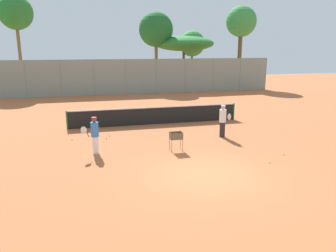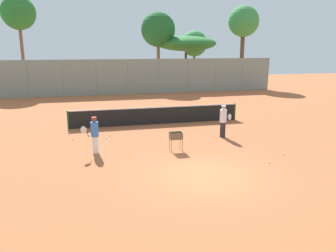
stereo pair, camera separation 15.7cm
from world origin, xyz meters
name	(u,v)px [view 2 (the right image)]	position (x,y,z in m)	size (l,w,h in m)	color
ground_plane	(205,176)	(0.00, 0.00, 0.00)	(80.00, 80.00, 0.00)	#B26038
tennis_net	(156,115)	(0.00, 8.54, 0.56)	(10.48, 0.10, 1.07)	#26592D
back_fence	(128,77)	(0.00, 21.95, 1.73)	(30.95, 0.08, 3.46)	gray
tree_0	(194,44)	(8.59, 27.22, 4.96)	(3.00, 3.00, 6.49)	brown
tree_2	(158,30)	(4.01, 26.26, 6.44)	(3.79, 3.79, 8.39)	brown
tree_3	(186,44)	(7.52, 27.09, 4.99)	(7.01, 7.01, 5.88)	brown
tree_4	(18,13)	(-10.36, 27.09, 7.93)	(3.44, 3.44, 9.73)	brown
tree_5	(244,23)	(14.18, 26.00, 7.38)	(3.55, 3.55, 9.29)	brown
player_white_outfit	(223,121)	(2.76, 4.78, 0.88)	(0.35, 0.89, 1.69)	#26262D
player_red_cap	(95,135)	(-3.82, 3.65, 0.86)	(0.81, 0.52, 1.64)	white
ball_cart	(176,137)	(-0.24, 3.13, 0.64)	(0.56, 0.41, 0.86)	brown
tennis_ball_0	(269,162)	(3.02, 0.62, 0.03)	(0.07, 0.07, 0.07)	#D1E54C
tennis_ball_1	(73,139)	(-4.89, 6.16, 0.03)	(0.07, 0.07, 0.07)	#D1E54C
tennis_ball_2	(107,138)	(-3.19, 5.92, 0.03)	(0.07, 0.07, 0.07)	#D1E54C
tennis_ball_3	(110,136)	(-3.00, 6.37, 0.03)	(0.07, 0.07, 0.07)	#D1E54C
tennis_ball_4	(98,134)	(-3.58, 6.80, 0.03)	(0.07, 0.07, 0.07)	#D1E54C
tennis_ball_5	(284,155)	(4.16, 1.36, 0.03)	(0.07, 0.07, 0.07)	#D1E54C
parked_car	(48,86)	(-7.91, 25.01, 0.66)	(4.20, 1.70, 1.60)	#3F4C8C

